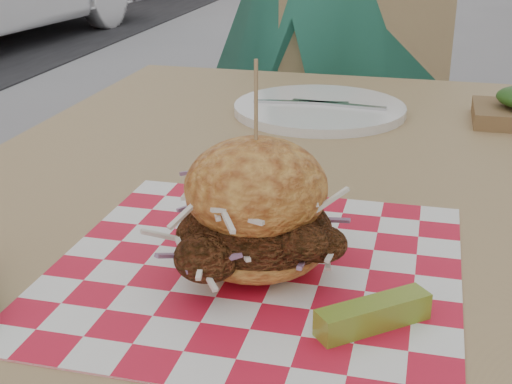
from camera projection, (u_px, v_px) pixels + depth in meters
patio_table at (275, 245)px, 0.86m from camera, size 0.80×1.20×0.75m
patio_chair at (347, 129)px, 1.73m from camera, size 0.50×0.50×0.95m
paper_liner at (256, 268)px, 0.64m from camera, size 0.36×0.36×0.00m
sandwich at (256, 214)px, 0.62m from camera, size 0.17×0.17×0.19m
pickle_spear at (373, 314)px, 0.55m from camera, size 0.09×0.08×0.02m
place_setting at (320, 109)px, 1.12m from camera, size 0.27×0.27×0.02m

